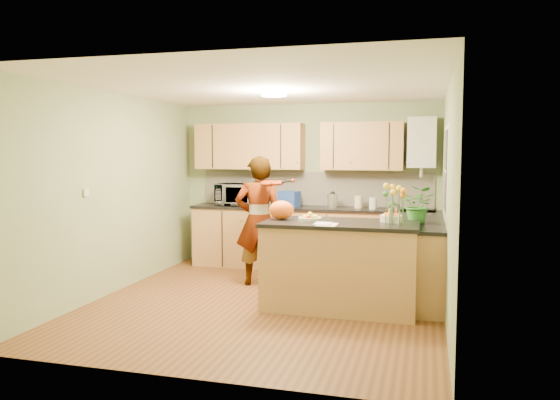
# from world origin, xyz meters

# --- Properties ---
(floor) EXTENTS (4.50, 4.50, 0.00)m
(floor) POSITION_xyz_m (0.00, 0.00, 0.00)
(floor) COLOR brown
(floor) RESTS_ON ground
(ceiling) EXTENTS (4.00, 4.50, 0.02)m
(ceiling) POSITION_xyz_m (0.00, 0.00, 2.50)
(ceiling) COLOR white
(ceiling) RESTS_ON wall_back
(wall_back) EXTENTS (4.00, 0.02, 2.50)m
(wall_back) POSITION_xyz_m (0.00, 2.25, 1.25)
(wall_back) COLOR gray
(wall_back) RESTS_ON floor
(wall_front) EXTENTS (4.00, 0.02, 2.50)m
(wall_front) POSITION_xyz_m (0.00, -2.25, 1.25)
(wall_front) COLOR gray
(wall_front) RESTS_ON floor
(wall_left) EXTENTS (0.02, 4.50, 2.50)m
(wall_left) POSITION_xyz_m (-2.00, 0.00, 1.25)
(wall_left) COLOR gray
(wall_left) RESTS_ON floor
(wall_right) EXTENTS (0.02, 4.50, 2.50)m
(wall_right) POSITION_xyz_m (2.00, 0.00, 1.25)
(wall_right) COLOR gray
(wall_right) RESTS_ON floor
(back_counter) EXTENTS (3.64, 0.62, 0.94)m
(back_counter) POSITION_xyz_m (0.10, 1.95, 0.47)
(back_counter) COLOR #A77543
(back_counter) RESTS_ON floor
(right_counter) EXTENTS (0.62, 2.24, 0.94)m
(right_counter) POSITION_xyz_m (1.70, 0.85, 0.47)
(right_counter) COLOR #A77543
(right_counter) RESTS_ON floor
(splashback) EXTENTS (3.60, 0.02, 0.52)m
(splashback) POSITION_xyz_m (0.10, 2.23, 1.20)
(splashback) COLOR beige
(splashback) RESTS_ON back_counter
(upper_cabinets) EXTENTS (3.20, 0.34, 0.70)m
(upper_cabinets) POSITION_xyz_m (-0.18, 2.08, 1.85)
(upper_cabinets) COLOR #A77543
(upper_cabinets) RESTS_ON wall_back
(boiler) EXTENTS (0.40, 0.30, 0.86)m
(boiler) POSITION_xyz_m (1.70, 2.09, 1.90)
(boiler) COLOR silver
(boiler) RESTS_ON wall_back
(window_right) EXTENTS (0.01, 1.30, 1.05)m
(window_right) POSITION_xyz_m (1.99, 0.60, 1.55)
(window_right) COLOR silver
(window_right) RESTS_ON wall_right
(light_switch) EXTENTS (0.02, 0.09, 0.09)m
(light_switch) POSITION_xyz_m (-1.99, -0.60, 1.30)
(light_switch) COLOR silver
(light_switch) RESTS_ON wall_left
(ceiling_lamp) EXTENTS (0.30, 0.30, 0.07)m
(ceiling_lamp) POSITION_xyz_m (0.00, 0.30, 2.46)
(ceiling_lamp) COLOR #FFEABF
(ceiling_lamp) RESTS_ON ceiling
(peninsula_island) EXTENTS (1.72, 0.88, 0.98)m
(peninsula_island) POSITION_xyz_m (0.86, -0.01, 0.49)
(peninsula_island) COLOR #A77543
(peninsula_island) RESTS_ON floor
(fruit_dish) EXTENTS (0.27, 0.27, 0.09)m
(fruit_dish) POSITION_xyz_m (0.51, -0.01, 1.02)
(fruit_dish) COLOR beige
(fruit_dish) RESTS_ON peninsula_island
(orange_bowl) EXTENTS (0.26, 0.26, 0.15)m
(orange_bowl) POSITION_xyz_m (1.41, 0.14, 1.05)
(orange_bowl) COLOR beige
(orange_bowl) RESTS_ON peninsula_island
(flower_vase) EXTENTS (0.27, 0.27, 0.49)m
(flower_vase) POSITION_xyz_m (1.46, -0.19, 1.31)
(flower_vase) COLOR silver
(flower_vase) RESTS_ON peninsula_island
(orange_bag) EXTENTS (0.36, 0.33, 0.22)m
(orange_bag) POSITION_xyz_m (0.16, 0.04, 1.09)
(orange_bag) COLOR #FF6115
(orange_bag) RESTS_ON peninsula_island
(papers) EXTENTS (0.21, 0.29, 0.01)m
(papers) POSITION_xyz_m (0.76, -0.31, 0.99)
(papers) COLOR white
(papers) RESTS_ON peninsula_island
(violinist) EXTENTS (0.72, 0.59, 1.71)m
(violinist) POSITION_xyz_m (-0.36, 0.82, 0.86)
(violinist) COLOR #D7A583
(violinist) RESTS_ON floor
(violin) EXTENTS (0.69, 0.60, 0.17)m
(violin) POSITION_xyz_m (-0.16, 0.60, 1.37)
(violin) COLOR #4F1004
(violin) RESTS_ON violinist
(microwave) EXTENTS (0.61, 0.41, 0.34)m
(microwave) POSITION_xyz_m (-1.06, 1.93, 1.11)
(microwave) COLOR silver
(microwave) RESTS_ON back_counter
(blue_box) EXTENTS (0.33, 0.28, 0.23)m
(blue_box) POSITION_xyz_m (-0.23, 1.98, 1.06)
(blue_box) COLOR #203E93
(blue_box) RESTS_ON back_counter
(kettle) EXTENTS (0.15, 0.15, 0.28)m
(kettle) POSITION_xyz_m (0.44, 1.94, 1.06)
(kettle) COLOR silver
(kettle) RESTS_ON back_counter
(jar_cream) EXTENTS (0.14, 0.14, 0.18)m
(jar_cream) POSITION_xyz_m (0.82, 2.00, 1.03)
(jar_cream) COLOR beige
(jar_cream) RESTS_ON back_counter
(jar_white) EXTENTS (0.14, 0.14, 0.17)m
(jar_white) POSITION_xyz_m (1.04, 1.89, 1.02)
(jar_white) COLOR silver
(jar_white) RESTS_ON back_counter
(potted_plant) EXTENTS (0.47, 0.44, 0.44)m
(potted_plant) POSITION_xyz_m (1.70, 0.44, 1.16)
(potted_plant) COLOR #307C29
(potted_plant) RESTS_ON right_counter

